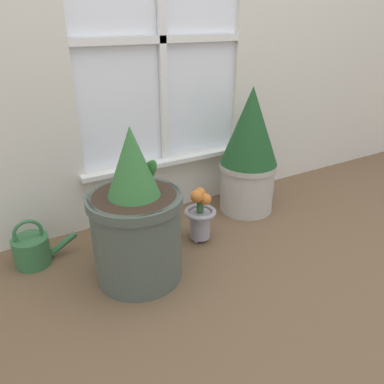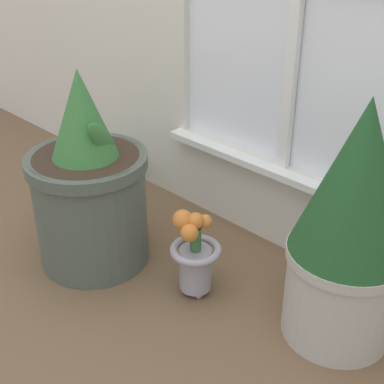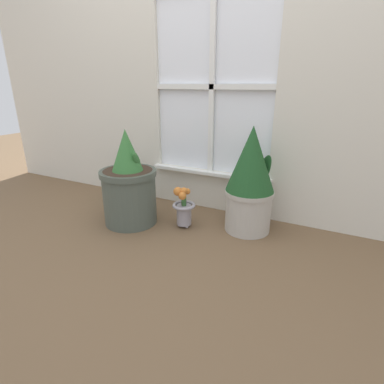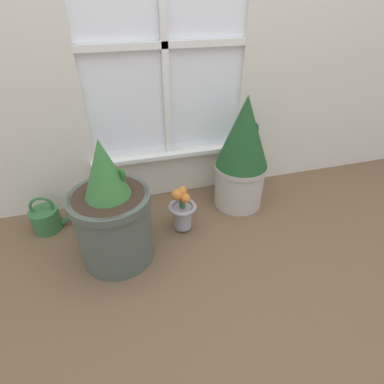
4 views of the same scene
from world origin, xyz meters
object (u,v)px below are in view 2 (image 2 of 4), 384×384
potted_plant_left (89,189)px  watering_can (102,173)px  potted_plant_right (351,226)px  flower_vase (194,253)px

potted_plant_left → watering_can: (-0.38, 0.31, -0.19)m
potted_plant_right → flower_vase: bearing=-158.9°
watering_can → potted_plant_left: bearing=-39.9°
potted_plant_left → flower_vase: bearing=16.1°
potted_plant_right → watering_can: 1.18m
flower_vase → watering_can: size_ratio=1.02×
potted_plant_right → flower_vase: potted_plant_right is taller
potted_plant_left → flower_vase: size_ratio=2.28×
potted_plant_right → flower_vase: size_ratio=2.42×
potted_plant_left → watering_can: potted_plant_left is taller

